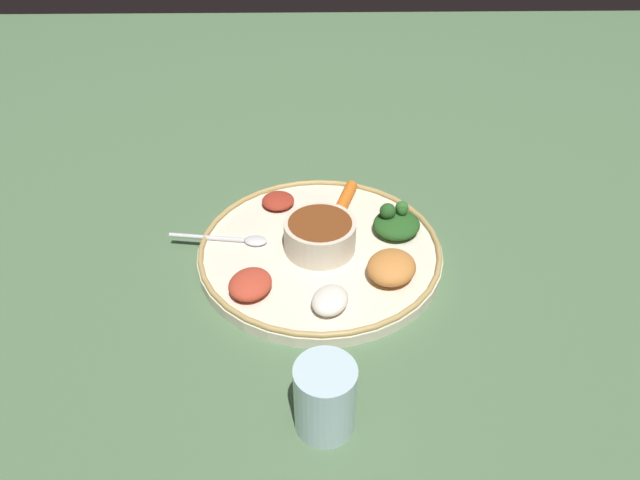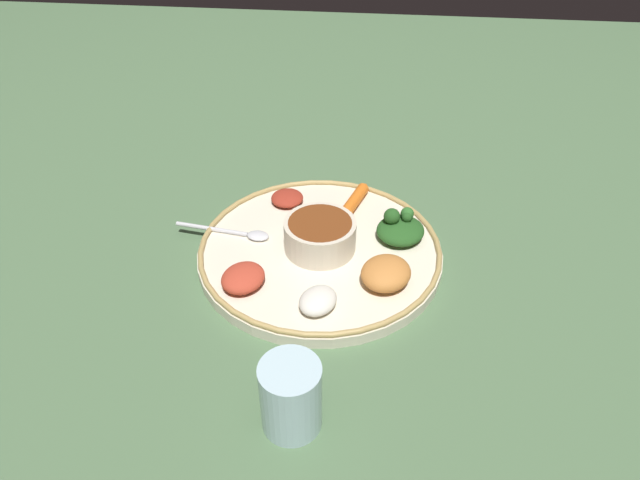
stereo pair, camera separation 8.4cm
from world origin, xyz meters
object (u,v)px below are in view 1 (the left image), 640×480
drinking_glass (326,401)px  greens_pile (396,222)px  spoon (234,239)px  carrot_near_spoon (346,196)px  center_bowl (320,234)px

drinking_glass → greens_pile: bearing=160.3°
spoon → carrot_near_spoon: size_ratio=1.56×
spoon → drinking_glass: 0.33m
center_bowl → spoon: size_ratio=0.70×
greens_pile → spoon: bearing=-85.0°
greens_pile → center_bowl: bearing=-71.4°
drinking_glass → center_bowl: bearing=-179.9°
carrot_near_spoon → spoon: bearing=-59.3°
carrot_near_spoon → center_bowl: bearing=-20.6°
spoon → greens_pile: 0.25m
carrot_near_spoon → drinking_glass: bearing=-6.3°
greens_pile → carrot_near_spoon: bearing=-139.1°
center_bowl → carrot_near_spoon: center_bowl is taller
spoon → greens_pile: (-0.02, 0.25, 0.01)m
carrot_near_spoon → drinking_glass: 0.41m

